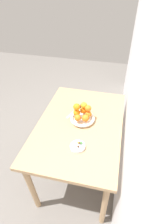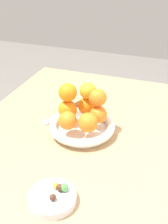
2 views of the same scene
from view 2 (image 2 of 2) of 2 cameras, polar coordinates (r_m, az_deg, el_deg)
dining_table at (r=1.00m, az=-2.13°, el=-9.63°), size 1.10×0.76×0.74m
fruit_bowl at (r=0.97m, az=-0.41°, el=-3.05°), size 0.23×0.23×0.04m
candy_dish at (r=0.74m, az=-6.44°, el=-17.02°), size 0.12×0.12×0.02m
orange_0 at (r=0.89m, az=0.84°, el=-2.19°), size 0.06×0.06×0.06m
orange_1 at (r=0.94m, az=2.93°, el=-0.53°), size 0.06×0.06×0.06m
orange_2 at (r=0.99m, az=0.51°, el=1.29°), size 0.06×0.06×0.06m
orange_3 at (r=0.97m, az=-3.35°, el=0.51°), size 0.07×0.07×0.07m
orange_4 at (r=0.91m, az=-3.42°, el=-1.83°), size 0.06×0.06×0.06m
orange_5 at (r=0.92m, az=2.83°, el=2.95°), size 0.06×0.06×0.06m
orange_6 at (r=0.94m, az=-3.33°, el=3.99°), size 0.06×0.06×0.06m
orange_7 at (r=0.96m, az=0.79°, el=4.36°), size 0.06×0.06×0.06m
candy_ball_0 at (r=0.72m, az=-6.36°, el=-16.87°), size 0.02×0.02×0.02m
candy_ball_1 at (r=0.74m, az=-4.85°, el=-15.07°), size 0.02×0.02×0.02m
candy_ball_2 at (r=0.74m, az=-4.06°, el=-15.03°), size 0.02×0.02×0.02m
candy_ball_3 at (r=0.74m, az=-5.75°, el=-14.66°), size 0.02×0.02×0.02m
knife at (r=1.11m, az=-2.33°, el=0.88°), size 0.25×0.12×0.01m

